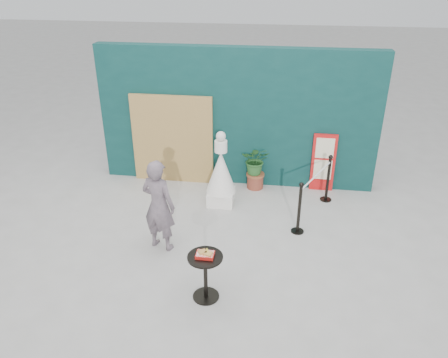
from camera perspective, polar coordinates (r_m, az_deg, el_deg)
ground at (r=7.43m, az=-1.35°, el=-11.09°), size 60.00×60.00×0.00m
back_wall at (r=9.49m, az=1.70°, el=7.99°), size 6.00×0.30×3.00m
bamboo_fence at (r=9.71m, az=-6.75°, el=5.13°), size 1.80×0.08×2.00m
woman at (r=7.47m, az=-8.52°, el=-3.44°), size 0.70×0.56×1.67m
menu_board at (r=9.60m, az=12.83°, el=2.08°), size 0.50×0.07×1.30m
statue at (r=8.83m, az=-0.40°, el=0.51°), size 0.62×0.62×1.59m
cafe_table at (r=6.51m, az=-2.44°, el=-11.83°), size 0.52×0.52×0.75m
food_basket at (r=6.34m, az=-2.47°, el=-9.78°), size 0.26×0.19×0.11m
planter at (r=9.50m, az=4.17°, el=1.99°), size 0.59×0.51×1.00m
stanchion_barrier at (r=8.66m, az=11.75°, el=-1.80°), size 0.84×1.54×1.03m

